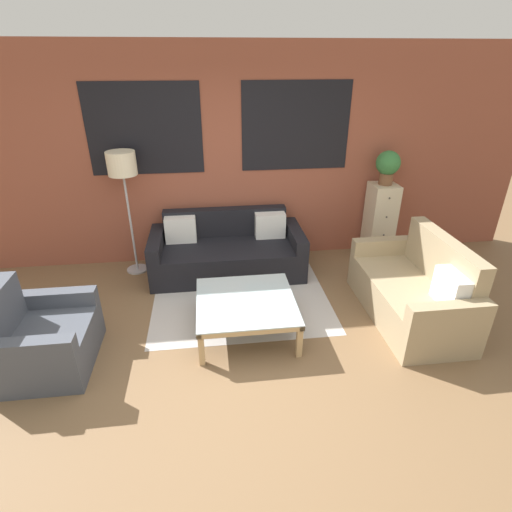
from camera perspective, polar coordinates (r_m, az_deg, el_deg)
The scene contains 10 objects.
ground_plane at distance 3.85m, azimuth -2.02°, elevation -16.12°, with size 16.00×16.00×0.00m, color brown.
wall_back_brick at distance 5.39m, azimuth -4.76°, elevation 13.72°, with size 8.40×0.09×2.80m.
rug at distance 4.81m, azimuth -2.14°, elevation -6.24°, with size 2.07×1.63×0.00m.
couch_dark at distance 5.31m, azimuth -4.12°, elevation 0.56°, with size 1.97×0.88×0.78m.
settee_vintage at distance 4.69m, azimuth 21.65°, elevation -4.79°, with size 0.80×1.59×0.92m.
armchair_corner at distance 4.24m, azimuth -28.28°, elevation -10.46°, with size 0.80×0.91×0.84m.
coffee_table at distance 4.13m, azimuth -1.46°, elevation -6.88°, with size 1.00×1.00×0.38m.
floor_lamp at distance 5.19m, azimuth -18.53°, elevation 11.56°, with size 0.35×0.35×1.60m.
drawer_cabinet at distance 5.91m, azimuth 17.23°, elevation 4.82°, with size 0.35×0.39×1.06m.
potted_plant at distance 5.67m, azimuth 18.32°, elevation 12.23°, with size 0.32×0.32×0.45m.
Camera 1 is at (-0.22, -2.81, 2.62)m, focal length 28.00 mm.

